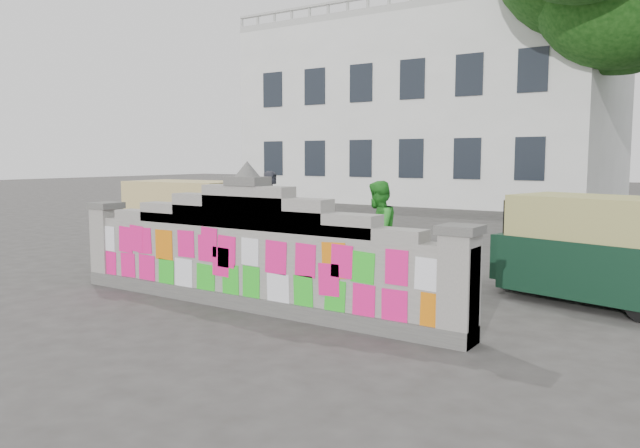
% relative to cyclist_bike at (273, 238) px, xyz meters
% --- Properties ---
extents(ground, '(100.00, 100.00, 0.00)m').
position_rel_cyclist_bike_xyz_m(ground, '(2.15, -3.24, -0.45)').
color(ground, '#383533').
rests_on(ground, ground).
extents(parapet_wall, '(6.48, 0.44, 2.01)m').
position_rel_cyclist_bike_xyz_m(parapet_wall, '(2.15, -3.25, 0.30)').
color(parapet_wall, '#4C4C49').
rests_on(parapet_wall, ground).
extents(building, '(16.00, 10.00, 8.90)m').
position_rel_cyclist_bike_xyz_m(building, '(-4.85, 18.74, 3.56)').
color(building, silver).
rests_on(building, ground).
extents(cyclist_bike, '(1.74, 0.64, 0.91)m').
position_rel_cyclist_bike_xyz_m(cyclist_bike, '(0.00, 0.00, 0.00)').
color(cyclist_bike, black).
rests_on(cyclist_bike, ground).
extents(cyclist_rider, '(0.38, 0.57, 1.54)m').
position_rel_cyclist_bike_xyz_m(cyclist_rider, '(0.00, 0.00, 0.32)').
color(cyclist_rider, black).
rests_on(cyclist_rider, ground).
extents(pedestrian, '(0.71, 0.87, 1.67)m').
position_rel_cyclist_bike_xyz_m(pedestrian, '(2.68, -0.56, 0.38)').
color(pedestrian, green).
rests_on(pedestrian, ground).
extents(rickshaw_left, '(2.91, 1.54, 1.58)m').
position_rel_cyclist_bike_xyz_m(rickshaw_left, '(-1.53, -0.78, 0.37)').
color(rickshaw_left, black).
rests_on(rickshaw_left, ground).
extents(rickshaw_right, '(2.83, 1.80, 1.52)m').
position_rel_cyclist_bike_xyz_m(rickshaw_right, '(5.96, -0.33, 0.34)').
color(rickshaw_right, black).
rests_on(rickshaw_right, ground).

